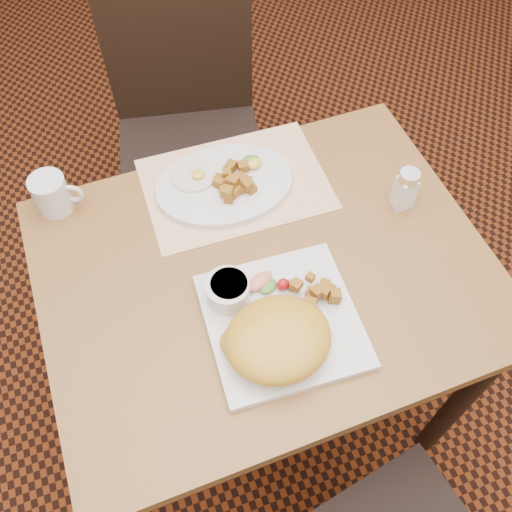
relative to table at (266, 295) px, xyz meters
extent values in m
plane|color=black|center=(0.00, 0.00, -0.64)|extent=(8.00, 8.00, 0.00)
cube|color=#915E2D|center=(0.00, 0.00, 0.09)|extent=(0.90, 0.70, 0.03)
cylinder|color=black|center=(0.40, -0.30, -0.28)|extent=(0.05, 0.05, 0.71)
cylinder|color=black|center=(-0.40, 0.30, -0.28)|extent=(0.05, 0.05, 0.71)
cylinder|color=black|center=(0.40, 0.30, -0.28)|extent=(0.05, 0.05, 0.71)
cylinder|color=black|center=(0.19, -0.40, -0.43)|extent=(0.04, 0.04, 0.42)
cube|color=black|center=(0.00, 0.61, -0.19)|extent=(0.50, 0.50, 0.05)
cylinder|color=black|center=(0.22, 0.75, -0.43)|extent=(0.04, 0.04, 0.42)
cylinder|color=black|center=(0.14, 0.40, -0.43)|extent=(0.04, 0.04, 0.42)
cylinder|color=black|center=(-0.13, 0.83, -0.43)|extent=(0.04, 0.04, 0.42)
cylinder|color=black|center=(-0.21, 0.48, -0.43)|extent=(0.04, 0.04, 0.42)
cube|color=black|center=(0.05, 0.81, 0.08)|extent=(0.42, 0.13, 0.50)
cube|color=white|center=(0.02, 0.23, 0.11)|extent=(0.41, 0.30, 0.00)
cube|color=silver|center=(-0.02, -0.13, 0.12)|extent=(0.30, 0.30, 0.02)
ellipsoid|color=gold|center=(-0.05, -0.18, 0.16)|extent=(0.19, 0.17, 0.07)
ellipsoid|color=gold|center=(-0.02, -0.20, 0.14)|extent=(0.08, 0.07, 0.03)
ellipsoid|color=gold|center=(-0.11, -0.15, 0.14)|extent=(0.08, 0.07, 0.03)
cylinder|color=silver|center=(-0.10, -0.04, 0.15)|extent=(0.09, 0.09, 0.05)
cylinder|color=beige|center=(-0.09, -0.04, 0.17)|extent=(0.07, 0.07, 0.01)
ellipsoid|color=#387223|center=(-0.02, -0.05, 0.13)|extent=(0.05, 0.04, 0.01)
ellipsoid|color=red|center=(0.01, -0.06, 0.14)|extent=(0.03, 0.03, 0.03)
ellipsoid|color=#F28C72|center=(-0.03, -0.04, 0.14)|extent=(0.07, 0.05, 0.02)
cylinder|color=white|center=(-0.07, 0.27, 0.13)|extent=(0.10, 0.10, 0.01)
ellipsoid|color=yellow|center=(-0.06, 0.26, 0.14)|extent=(0.03, 0.03, 0.01)
ellipsoid|color=#387223|center=(0.07, 0.27, 0.13)|extent=(0.04, 0.03, 0.01)
ellipsoid|color=yellow|center=(0.07, 0.25, 0.14)|extent=(0.04, 0.04, 0.02)
cube|color=white|center=(0.33, 0.05, 0.15)|extent=(0.04, 0.04, 0.08)
cylinder|color=silver|center=(0.33, 0.05, 0.20)|extent=(0.04, 0.04, 0.02)
cylinder|color=silver|center=(-0.37, 0.31, 0.15)|extent=(0.08, 0.08, 0.09)
torus|color=silver|center=(-0.33, 0.29, 0.15)|extent=(0.05, 0.03, 0.05)
cube|color=#AA6C1B|center=(0.09, -0.12, 0.14)|extent=(0.03, 0.03, 0.02)
cube|color=#AA6C1B|center=(0.04, -0.13, 0.15)|extent=(0.03, 0.03, 0.02)
cube|color=#AA6C1B|center=(0.05, -0.10, 0.13)|extent=(0.02, 0.02, 0.02)
cube|color=#AA6C1B|center=(0.07, -0.10, 0.13)|extent=(0.02, 0.02, 0.01)
cube|color=#AA6C1B|center=(0.08, -0.09, 0.13)|extent=(0.03, 0.03, 0.02)
cube|color=#AA6C1B|center=(0.04, -0.14, 0.13)|extent=(0.02, 0.02, 0.01)
cube|color=#AA6C1B|center=(0.03, -0.12, 0.13)|extent=(0.02, 0.03, 0.02)
cube|color=#AA6C1B|center=(0.06, -0.11, 0.15)|extent=(0.03, 0.03, 0.02)
cube|color=#AA6C1B|center=(0.03, -0.08, 0.15)|extent=(0.03, 0.03, 0.02)
cube|color=#AA6C1B|center=(0.07, -0.11, 0.15)|extent=(0.03, 0.03, 0.02)
cube|color=#AA6C1B|center=(0.04, -0.13, 0.13)|extent=(0.02, 0.02, 0.01)
cube|color=#AA6C1B|center=(0.02, -0.11, 0.13)|extent=(0.03, 0.03, 0.02)
cube|color=#AA6C1B|center=(0.09, -0.10, 0.13)|extent=(0.02, 0.02, 0.02)
cube|color=#AA6C1B|center=(0.06, -0.11, 0.15)|extent=(0.02, 0.02, 0.02)
cube|color=#AA6C1B|center=(0.05, -0.11, 0.13)|extent=(0.02, 0.02, 0.02)
cube|color=#AA6C1B|center=(0.07, -0.06, 0.13)|extent=(0.02, 0.02, 0.02)
cube|color=#AA6C1B|center=(0.09, -0.12, 0.15)|extent=(0.03, 0.03, 0.02)
cube|color=#AA6C1B|center=(0.03, -0.07, 0.13)|extent=(0.02, 0.02, 0.02)
cube|color=#AA6C1B|center=(0.04, 0.18, 0.14)|extent=(0.02, 0.02, 0.02)
cube|color=#AA6C1B|center=(-0.02, 0.18, 0.14)|extent=(0.03, 0.03, 0.02)
cube|color=#AA6C1B|center=(-0.01, 0.21, 0.15)|extent=(0.03, 0.03, 0.02)
cube|color=#AA6C1B|center=(0.03, 0.22, 0.14)|extent=(0.03, 0.03, 0.02)
cube|color=#AA6C1B|center=(0.02, 0.19, 0.14)|extent=(0.02, 0.02, 0.02)
cube|color=#AA6C1B|center=(0.01, 0.21, 0.14)|extent=(0.02, 0.02, 0.02)
cube|color=#AA6C1B|center=(0.00, 0.21, 0.14)|extent=(0.02, 0.02, 0.02)
cube|color=#AA6C1B|center=(-0.02, 0.18, 0.16)|extent=(0.03, 0.03, 0.02)
cube|color=#AA6C1B|center=(0.03, 0.19, 0.15)|extent=(0.03, 0.03, 0.02)
cube|color=#AA6C1B|center=(0.00, 0.19, 0.14)|extent=(0.03, 0.03, 0.02)
cube|color=#AA6C1B|center=(0.02, 0.21, 0.14)|extent=(0.03, 0.03, 0.02)
cube|color=#AA6C1B|center=(0.00, 0.20, 0.16)|extent=(0.03, 0.03, 0.02)
cube|color=#AA6C1B|center=(0.03, 0.20, 0.14)|extent=(0.03, 0.03, 0.02)
cube|color=#AA6C1B|center=(0.01, 0.22, 0.14)|extent=(0.02, 0.02, 0.02)
cube|color=#AA6C1B|center=(-0.02, 0.20, 0.14)|extent=(0.03, 0.03, 0.02)
cube|color=#AA6C1B|center=(0.00, 0.23, 0.15)|extent=(0.03, 0.03, 0.02)
cube|color=#AA6C1B|center=(-0.02, 0.24, 0.14)|extent=(0.03, 0.03, 0.02)
cube|color=#AA6C1B|center=(0.02, 0.26, 0.14)|extent=(0.03, 0.03, 0.02)
cube|color=#AA6C1B|center=(0.04, 0.25, 0.14)|extent=(0.03, 0.02, 0.02)
cube|color=#AA6C1B|center=(-0.02, 0.22, 0.14)|extent=(0.03, 0.03, 0.02)
cube|color=#AA6C1B|center=(-0.01, 0.19, 0.14)|extent=(0.03, 0.03, 0.02)
cube|color=#AA6C1B|center=(0.01, 0.21, 0.14)|extent=(0.03, 0.03, 0.02)
cube|color=#AA6C1B|center=(0.00, 0.20, 0.15)|extent=(0.02, 0.02, 0.01)
camera|label=1|loc=(-0.24, -0.57, 1.08)|focal=40.00mm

